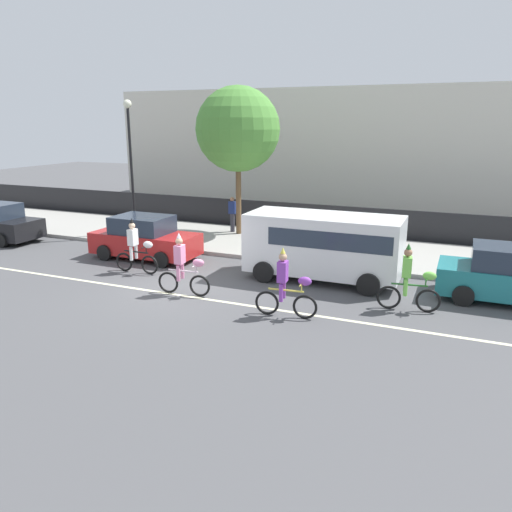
% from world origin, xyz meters
% --- Properties ---
extents(ground_plane, '(80.00, 80.00, 0.00)m').
position_xyz_m(ground_plane, '(0.00, 0.00, 0.00)').
color(ground_plane, '#4C4C4F').
extents(road_centre_line, '(36.00, 0.14, 0.01)m').
position_xyz_m(road_centre_line, '(0.00, -0.50, 0.00)').
color(road_centre_line, beige).
rests_on(road_centre_line, ground).
extents(sidewalk_curb, '(60.00, 5.00, 0.15)m').
position_xyz_m(sidewalk_curb, '(0.00, 6.50, 0.07)').
color(sidewalk_curb, '#9E9B93').
rests_on(sidewalk_curb, ground).
extents(fence_line, '(40.00, 0.08, 1.40)m').
position_xyz_m(fence_line, '(0.00, 9.40, 0.70)').
color(fence_line, black).
rests_on(fence_line, ground).
extents(building_backdrop, '(28.00, 8.00, 6.90)m').
position_xyz_m(building_backdrop, '(1.72, 18.00, 3.45)').
color(building_backdrop, beige).
rests_on(building_backdrop, ground).
extents(parade_cyclist_zebra, '(1.72, 0.50, 1.92)m').
position_xyz_m(parade_cyclist_zebra, '(-2.30, 0.96, 0.84)').
color(parade_cyclist_zebra, black).
rests_on(parade_cyclist_zebra, ground).
extents(parade_cyclist_pink, '(1.72, 0.50, 1.92)m').
position_xyz_m(parade_cyclist_pink, '(0.39, -0.39, 0.84)').
color(parade_cyclist_pink, black).
rests_on(parade_cyclist_pink, ground).
extents(parade_cyclist_purple, '(1.72, 0.50, 1.92)m').
position_xyz_m(parade_cyclist_purple, '(3.83, -0.87, 0.84)').
color(parade_cyclist_purple, black).
rests_on(parade_cyclist_purple, ground).
extents(parade_cyclist_lime, '(1.72, 0.51, 1.92)m').
position_xyz_m(parade_cyclist_lime, '(6.81, 0.88, 0.84)').
color(parade_cyclist_lime, black).
rests_on(parade_cyclist_lime, ground).
extents(parked_van_white, '(5.00, 2.22, 2.18)m').
position_xyz_m(parked_van_white, '(3.92, 2.70, 1.28)').
color(parked_van_white, white).
rests_on(parked_van_white, ground).
extents(parked_car_teal, '(4.10, 1.92, 1.64)m').
position_xyz_m(parked_car_teal, '(9.44, 2.75, 0.78)').
color(parked_car_teal, '#1E727A').
rests_on(parked_car_teal, ground).
extents(parked_car_red, '(4.10, 1.92, 1.64)m').
position_xyz_m(parked_car_red, '(-3.16, 2.68, 0.78)').
color(parked_car_red, '#AD1E1E').
rests_on(parked_car_red, ground).
extents(street_lamp_post, '(0.36, 0.36, 5.86)m').
position_xyz_m(street_lamp_post, '(-5.78, 5.64, 3.99)').
color(street_lamp_post, black).
rests_on(street_lamp_post, sidewalk_curb).
extents(street_tree_near_lamp, '(3.68, 3.68, 6.47)m').
position_xyz_m(street_tree_near_lamp, '(-1.43, 7.49, 4.77)').
color(street_tree_near_lamp, brown).
rests_on(street_tree_near_lamp, sidewalk_curb).
extents(pedestrian_onlooker, '(0.32, 0.20, 1.62)m').
position_xyz_m(pedestrian_onlooker, '(-1.86, 7.73, 1.01)').
color(pedestrian_onlooker, '#33333D').
rests_on(pedestrian_onlooker, sidewalk_curb).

